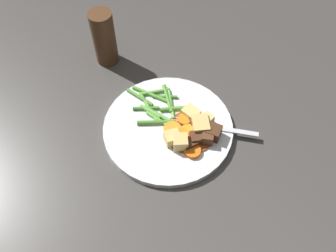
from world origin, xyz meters
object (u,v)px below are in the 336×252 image
object	(u,v)px
carrot_slice_0	(193,151)
carrot_slice_3	(188,132)
dinner_plate	(168,128)
meat_chunk_4	(197,137)
carrot_slice_1	(172,130)
potato_chunk_3	(191,114)
meat_chunk_3	(196,122)
fork	(211,127)
carrot_slice_4	(184,120)
potato_chunk_2	(200,126)
meat_chunk_2	(208,137)
potato_chunk_1	(172,138)
meat_chunk_0	(190,143)
carrot_slice_2	(182,135)
potato_chunk_0	(180,142)
pepper_mill	(104,38)
potato_chunk_4	(206,121)

from	to	relation	value
carrot_slice_0	carrot_slice_3	world-z (taller)	carrot_slice_3
dinner_plate	meat_chunk_4	world-z (taller)	meat_chunk_4
carrot_slice_1	potato_chunk_3	distance (m)	0.05
carrot_slice_3	meat_chunk_3	bearing A→B (deg)	85.44
fork	carrot_slice_4	bearing A→B (deg)	-162.77
carrot_slice_1	carrot_slice_0	bearing A→B (deg)	-18.90
potato_chunk_2	meat_chunk_2	world-z (taller)	potato_chunk_2
potato_chunk_1	fork	bearing A→B (deg)	54.19
meat_chunk_2	meat_chunk_4	world-z (taller)	meat_chunk_2
meat_chunk_0	meat_chunk_2	world-z (taller)	meat_chunk_2
dinner_plate	carrot_slice_0	world-z (taller)	carrot_slice_0
carrot_slice_2	potato_chunk_3	xyz separation A→B (m)	(-0.01, 0.05, 0.00)
potato_chunk_0	pepper_mill	distance (m)	0.30
fork	potato_chunk_2	bearing A→B (deg)	-136.58
carrot_slice_3	fork	distance (m)	0.05
carrot_slice_2	potato_chunk_3	size ratio (longest dim) A/B	0.86
potato_chunk_3	meat_chunk_2	distance (m)	0.06
carrot_slice_1	carrot_slice_4	xyz separation A→B (m)	(0.01, 0.03, 0.00)
meat_chunk_2	pepper_mill	world-z (taller)	pepper_mill
potato_chunk_4	carrot_slice_4	bearing A→B (deg)	-153.62
carrot_slice_1	meat_chunk_0	world-z (taller)	meat_chunk_0
carrot_slice_0	potato_chunk_3	bearing A→B (deg)	122.35
potato_chunk_4	pepper_mill	world-z (taller)	pepper_mill
carrot_slice_1	meat_chunk_2	distance (m)	0.07
carrot_slice_4	pepper_mill	xyz separation A→B (m)	(-0.25, 0.07, 0.05)
potato_chunk_0	meat_chunk_4	size ratio (longest dim) A/B	1.08
potato_chunk_3	pepper_mill	distance (m)	0.26
meat_chunk_4	meat_chunk_2	bearing A→B (deg)	34.36
potato_chunk_1	meat_chunk_4	bearing A→B (deg)	34.43
potato_chunk_0	potato_chunk_3	distance (m)	0.07
potato_chunk_0	potato_chunk_4	xyz separation A→B (m)	(0.02, 0.07, -0.00)
carrot_slice_0	pepper_mill	bearing A→B (deg)	157.91
fork	meat_chunk_3	bearing A→B (deg)	-163.44
potato_chunk_0	meat_chunk_4	world-z (taller)	potato_chunk_0
carrot_slice_2	pepper_mill	bearing A→B (deg)	158.68
carrot_slice_0	meat_chunk_4	size ratio (longest dim) A/B	1.25
potato_chunk_2	meat_chunk_0	xyz separation A→B (m)	(0.00, -0.04, -0.01)
meat_chunk_3	meat_chunk_4	size ratio (longest dim) A/B	1.00
meat_chunk_2	carrot_slice_4	bearing A→B (deg)	167.52
potato_chunk_2	meat_chunk_2	xyz separation A→B (m)	(0.02, -0.01, -0.00)
meat_chunk_0	fork	bearing A→B (deg)	75.49
carrot_slice_1	carrot_slice_3	size ratio (longest dim) A/B	1.15
potato_chunk_0	carrot_slice_3	bearing A→B (deg)	92.26
meat_chunk_3	fork	world-z (taller)	meat_chunk_3
dinner_plate	potato_chunk_0	size ratio (longest dim) A/B	9.44
carrot_slice_0	fork	xyz separation A→B (m)	(0.00, 0.07, -0.00)
carrot_slice_1	potato_chunk_4	world-z (taller)	potato_chunk_4
carrot_slice_0	potato_chunk_4	xyz separation A→B (m)	(-0.01, 0.07, 0.01)
carrot_slice_3	carrot_slice_0	bearing A→B (deg)	-49.42
dinner_plate	carrot_slice_4	distance (m)	0.04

